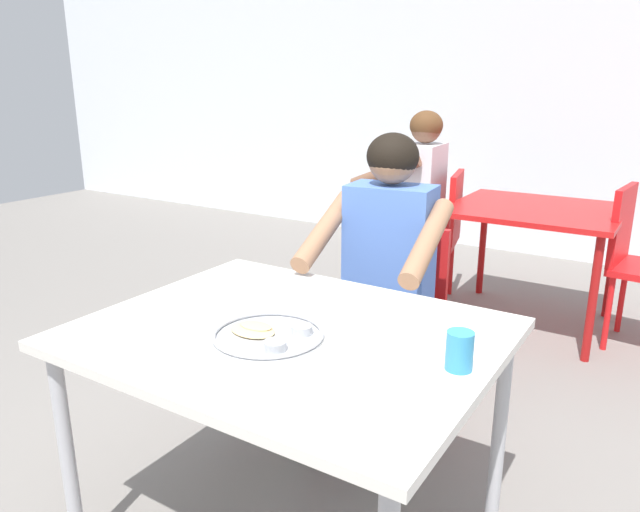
# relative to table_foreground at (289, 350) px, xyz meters

# --- Properties ---
(back_wall) EXTENTS (12.00, 0.12, 3.40)m
(back_wall) POSITION_rel_table_foreground_xyz_m (-0.04, 3.81, 1.04)
(back_wall) COLOR silver
(back_wall) RESTS_ON ground
(table_foreground) EXTENTS (1.17, 0.93, 0.72)m
(table_foreground) POSITION_rel_table_foreground_xyz_m (0.00, 0.00, 0.00)
(table_foreground) COLOR silver
(table_foreground) RESTS_ON ground
(thali_tray) EXTENTS (0.31, 0.31, 0.03)m
(thali_tray) POSITION_rel_table_foreground_xyz_m (-0.01, -0.08, 0.08)
(thali_tray) COLOR #B7BABF
(thali_tray) RESTS_ON table_foreground
(drinking_cup) EXTENTS (0.07, 0.07, 0.10)m
(drinking_cup) POSITION_rel_table_foreground_xyz_m (0.50, 0.02, 0.12)
(drinking_cup) COLOR #338CBF
(drinking_cup) RESTS_ON table_foreground
(chair_foreground) EXTENTS (0.42, 0.44, 0.80)m
(chair_foreground) POSITION_rel_table_foreground_xyz_m (-0.09, 0.94, -0.19)
(chair_foreground) COLOR red
(chair_foreground) RESTS_ON ground
(diner_foreground) EXTENTS (0.53, 0.58, 1.22)m
(diner_foreground) POSITION_rel_table_foreground_xyz_m (-0.07, 0.73, 0.07)
(diner_foreground) COLOR #373737
(diner_foreground) RESTS_ON ground
(table_background_red) EXTENTS (0.92, 0.85, 0.71)m
(table_background_red) POSITION_rel_table_foreground_xyz_m (0.18, 2.22, -0.02)
(table_background_red) COLOR red
(table_background_red) RESTS_ON ground
(chair_red_left) EXTENTS (0.51, 0.51, 0.86)m
(chair_red_left) POSITION_rel_table_foreground_xyz_m (-0.43, 2.27, -0.17)
(chair_red_left) COLOR red
(chair_red_left) RESTS_ON ground
(patron_background) EXTENTS (0.57, 0.52, 1.24)m
(patron_background) POSITION_rel_table_foreground_xyz_m (-0.61, 2.21, 0.08)
(patron_background) COLOR #333333
(patron_background) RESTS_ON ground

